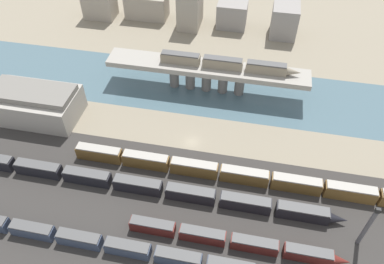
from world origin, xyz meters
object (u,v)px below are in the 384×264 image
Objects in this scene: train_yard_outer at (275,181)px; warehouse_building at (36,103)px; train_yard_far at (144,186)px; train_on_bridge at (228,64)px; train_yard_mid at (234,241)px; signal_tower at (367,227)px; train_yard_near at (134,249)px.

warehouse_building is at bearing 169.79° from train_yard_outer.
train_on_bridge is at bearing 70.99° from train_yard_far.
train_yard_mid is 0.50× the size of train_yard_far.
train_yard_mid is at bearing -167.71° from signal_tower.
train_yard_near is at bearing -165.84° from signal_tower.
signal_tower is (37.35, -48.48, -4.32)m from train_on_bridge.
train_yard_outer reaches higher than train_yard_far.
train_yard_near is 39.32m from train_yard_outer.
warehouse_building is (-72.78, 13.11, 2.76)m from train_yard_outer.
train_yard_near is 17.20m from train_yard_far.
train_on_bridge is 0.53× the size of train_yard_near.
train_on_bridge is 59.97m from warehouse_building.
train_yard_outer is at bearing 147.38° from signal_tower.
train_on_bridge is at bearing 116.20° from train_yard_outer.
train_yard_far is 0.90× the size of train_yard_outer.
train_yard_far is at bearing -28.06° from warehouse_building.
train_yard_near is at bearing -163.48° from train_yard_mid.
train_yard_mid is at bearing -23.34° from train_yard_far.
warehouse_building is at bearing 151.94° from train_yard_far.
train_yard_near is at bearing -101.60° from train_on_bridge.
warehouse_building is at bearing 138.04° from train_yard_near.
train_yard_outer reaches higher than train_yard_near.
train_on_bridge is at bearing 78.40° from train_yard_near.
signal_tower reaches higher than train_yard_outer.
train_yard_far is (-24.42, 10.54, 0.20)m from train_yard_mid.
train_yard_near is 0.84× the size of train_yard_far.
train_yard_mid is 29.23m from signal_tower.
train_yard_outer reaches higher than train_yard_mid.
train_yard_near is 22.71m from train_yard_mid.
train_yard_mid is (9.24, -54.60, -9.51)m from train_on_bridge.
train_yard_outer is 7.88× the size of signal_tower.
signal_tower is at bearing 14.16° from train_yard_near.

